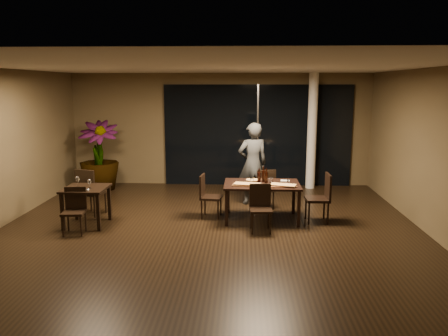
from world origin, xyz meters
TOP-DOWN VIEW (x-y plane):
  - ground at (0.00, 0.00)m, footprint 8.00×8.00m
  - wall_back at (0.00, 4.05)m, footprint 8.00×0.10m
  - wall_front at (0.00, -4.05)m, footprint 8.00×0.10m
  - wall_right at (4.05, 0.00)m, footprint 0.10×8.00m
  - ceiling at (0.00, 0.00)m, footprint 8.00×8.00m
  - window_panel at (1.00, 3.96)m, footprint 5.00×0.06m
  - column at (2.40, 3.65)m, footprint 0.24×0.24m
  - main_table at (1.00, 0.80)m, footprint 1.50×1.00m
  - side_table at (-2.40, 0.30)m, footprint 0.80×0.80m
  - chair_main_far at (1.10, 1.58)m, footprint 0.49×0.49m
  - chair_main_near at (0.95, 0.14)m, footprint 0.43×0.43m
  - chair_main_left at (-0.10, 0.92)m, footprint 0.46×0.46m
  - chair_main_right at (2.18, 0.71)m, footprint 0.46×0.46m
  - chair_side_far at (-2.56, 0.92)m, footprint 0.58×0.58m
  - chair_side_near at (-2.46, -0.14)m, footprint 0.43×0.43m
  - diner at (0.84, 2.01)m, footprint 0.72×0.58m
  - potted_plant at (-3.09, 3.20)m, footprint 1.15×1.15m
  - pizza_board_left at (0.70, 0.62)m, footprint 0.61×0.36m
  - pizza_board_right at (1.40, 0.57)m, footprint 0.54×0.31m
  - oblong_pizza_left at (0.70, 0.62)m, footprint 0.52×0.31m
  - oblong_pizza_right at (1.40, 0.57)m, footprint 0.51×0.34m
  - round_pizza at (0.82, 1.08)m, footprint 0.27×0.27m
  - bottle_a at (0.94, 0.85)m, footprint 0.06×0.06m
  - bottle_b at (1.09, 0.81)m, footprint 0.07×0.07m
  - bottle_c at (1.03, 0.95)m, footprint 0.07×0.07m
  - tumbler_left at (0.80, 0.85)m, footprint 0.07×0.07m
  - tumbler_right at (1.19, 0.92)m, footprint 0.08×0.08m
  - napkin_near at (1.53, 0.71)m, footprint 0.20×0.16m
  - napkin_far at (1.48, 1.04)m, footprint 0.19×0.13m
  - wine_glass_a at (-2.57, 0.34)m, footprint 0.09×0.09m
  - wine_glass_b at (-2.30, 0.24)m, footprint 0.07×0.07m
  - side_napkin at (-2.35, 0.08)m, footprint 0.20×0.14m

SIDE VIEW (x-z plane):
  - ground at x=0.00m, z-range 0.00..0.00m
  - chair_side_near at x=-2.46m, z-range 0.05..0.89m
  - chair_main_near at x=0.95m, z-range 0.05..0.92m
  - chair_main_left at x=-0.10m, z-range 0.05..0.94m
  - chair_main_far at x=1.10m, z-range 0.05..0.95m
  - chair_main_right at x=2.18m, z-range 0.06..1.03m
  - chair_side_far at x=-2.56m, z-range 0.06..1.05m
  - side_table at x=-2.40m, z-range 0.25..1.00m
  - main_table at x=1.00m, z-range 0.30..1.05m
  - pizza_board_left at x=0.70m, z-range 0.75..0.76m
  - pizza_board_right at x=1.40m, z-range 0.75..0.76m
  - round_pizza at x=0.82m, z-range 0.75..0.76m
  - napkin_near at x=1.53m, z-range 0.75..0.76m
  - napkin_far at x=1.48m, z-range 0.75..0.76m
  - side_napkin at x=-2.35m, z-range 0.75..0.76m
  - oblong_pizza_left at x=0.70m, z-range 0.77..0.78m
  - oblong_pizza_right at x=1.40m, z-range 0.77..0.78m
  - tumbler_left at x=0.80m, z-range 0.75..0.84m
  - tumbler_right at x=1.19m, z-range 0.75..0.85m
  - wine_glass_b at x=-2.30m, z-range 0.75..0.92m
  - wine_glass_a at x=-2.57m, z-range 0.75..0.94m
  - bottle_a at x=0.94m, z-range 0.75..1.04m
  - potted_plant at x=-3.09m, z-range 0.00..1.79m
  - bottle_b at x=1.09m, z-range 0.75..1.06m
  - bottle_c at x=1.03m, z-range 0.75..1.07m
  - diner at x=0.84m, z-range 0.00..1.86m
  - window_panel at x=1.00m, z-range 0.00..2.70m
  - wall_back at x=0.00m, z-range 0.00..3.00m
  - wall_front at x=0.00m, z-range 0.00..3.00m
  - wall_right at x=4.05m, z-range 0.00..3.00m
  - column at x=2.40m, z-range 0.00..3.00m
  - ceiling at x=0.00m, z-range 3.00..3.04m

